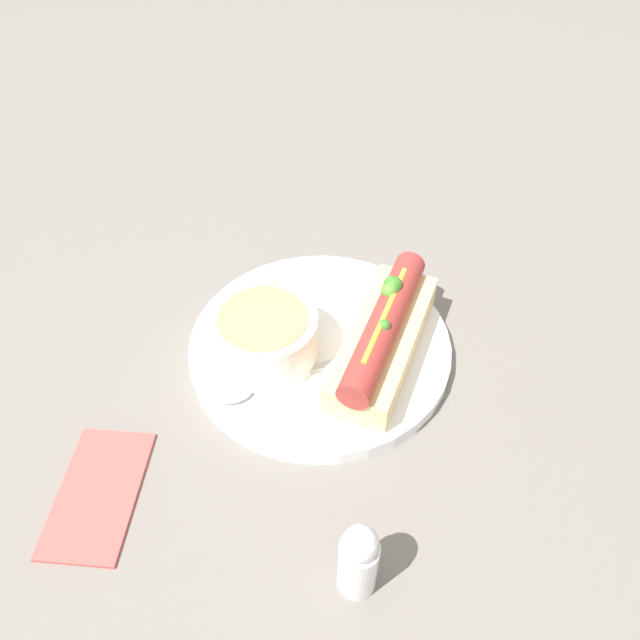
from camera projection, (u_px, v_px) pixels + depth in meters
name	position (u px, v px, depth m)	size (l,w,h in m)	color
ground_plane	(320.00, 352.00, 0.60)	(4.00, 4.00, 0.00)	slate
dinner_plate	(320.00, 347.00, 0.59)	(0.25, 0.25, 0.01)	white
hot_dog	(383.00, 334.00, 0.56)	(0.17, 0.07, 0.06)	#E5C17F
soup_bowl	(264.00, 334.00, 0.56)	(0.10, 0.10, 0.05)	silver
spoon	(252.00, 385.00, 0.55)	(0.12, 0.12, 0.01)	#B7B7BC
napkin	(98.00, 492.00, 0.49)	(0.13, 0.10, 0.01)	#E04C47
salt_shaker	(358.00, 560.00, 0.42)	(0.03, 0.03, 0.08)	silver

